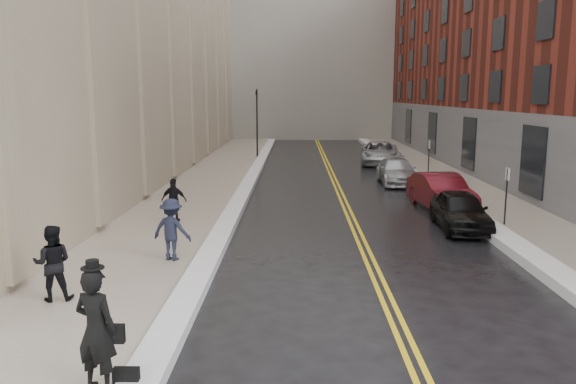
{
  "coord_description": "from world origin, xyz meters",
  "views": [
    {
      "loc": [
        0.34,
        -11.97,
        4.81
      ],
      "look_at": [
        0.06,
        6.44,
        1.6
      ],
      "focal_mm": 35.0,
      "sensor_mm": 36.0,
      "label": 1
    }
  ],
  "objects_px": {
    "car_silver_far": "(380,153)",
    "pedestrian_main": "(96,330)",
    "car_maroon": "(441,192)",
    "pedestrian_c": "(174,200)",
    "car_black": "(460,210)",
    "car_silver_near": "(397,171)",
    "pedestrian_b": "(172,229)",
    "pedestrian_a": "(53,263)"
  },
  "relations": [
    {
      "from": "pedestrian_main",
      "to": "pedestrian_a",
      "type": "height_order",
      "value": "pedestrian_main"
    },
    {
      "from": "car_maroon",
      "to": "car_silver_far",
      "type": "relative_size",
      "value": 0.81
    },
    {
      "from": "pedestrian_b",
      "to": "pedestrian_c",
      "type": "xyz_separation_m",
      "value": [
        -0.97,
        4.81,
        -0.08
      ]
    },
    {
      "from": "car_maroon",
      "to": "car_silver_far",
      "type": "distance_m",
      "value": 15.67
    },
    {
      "from": "car_silver_far",
      "to": "pedestrian_b",
      "type": "xyz_separation_m",
      "value": [
        -9.37,
        -23.62,
        0.25
      ]
    },
    {
      "from": "car_silver_far",
      "to": "pedestrian_main",
      "type": "height_order",
      "value": "pedestrian_main"
    },
    {
      "from": "car_silver_far",
      "to": "pedestrian_a",
      "type": "height_order",
      "value": "pedestrian_a"
    },
    {
      "from": "car_black",
      "to": "pedestrian_a",
      "type": "bearing_deg",
      "value": -143.93
    },
    {
      "from": "pedestrian_c",
      "to": "car_silver_far",
      "type": "bearing_deg",
      "value": -112.86
    },
    {
      "from": "car_black",
      "to": "car_silver_far",
      "type": "bearing_deg",
      "value": 92.63
    },
    {
      "from": "car_silver_near",
      "to": "pedestrian_a",
      "type": "xyz_separation_m",
      "value": [
        -11.03,
        -18.19,
        0.35
      ]
    },
    {
      "from": "car_silver_near",
      "to": "car_silver_far",
      "type": "bearing_deg",
      "value": 87.97
    },
    {
      "from": "car_maroon",
      "to": "pedestrian_c",
      "type": "xyz_separation_m",
      "value": [
        -10.61,
        -3.14,
        0.2
      ]
    },
    {
      "from": "car_silver_near",
      "to": "pedestrian_main",
      "type": "xyz_separation_m",
      "value": [
        -8.62,
        -22.14,
        0.49
      ]
    },
    {
      "from": "car_silver_far",
      "to": "pedestrian_main",
      "type": "distance_m",
      "value": 32.06
    },
    {
      "from": "car_silver_near",
      "to": "pedestrian_b",
      "type": "height_order",
      "value": "pedestrian_b"
    },
    {
      "from": "pedestrian_a",
      "to": "pedestrian_main",
      "type": "bearing_deg",
      "value": 109.02
    },
    {
      "from": "car_silver_far",
      "to": "pedestrian_c",
      "type": "height_order",
      "value": "pedestrian_c"
    },
    {
      "from": "car_silver_near",
      "to": "pedestrian_main",
      "type": "relative_size",
      "value": 2.29
    },
    {
      "from": "pedestrian_main",
      "to": "pedestrian_c",
      "type": "relative_size",
      "value": 1.25
    },
    {
      "from": "car_silver_near",
      "to": "pedestrian_c",
      "type": "xyz_separation_m",
      "value": [
        -9.99,
        -10.17,
        0.29
      ]
    },
    {
      "from": "car_silver_near",
      "to": "pedestrian_b",
      "type": "bearing_deg",
      "value": -120.69
    },
    {
      "from": "pedestrian_b",
      "to": "car_black",
      "type": "bearing_deg",
      "value": -138.8
    },
    {
      "from": "car_black",
      "to": "car_maroon",
      "type": "height_order",
      "value": "car_maroon"
    },
    {
      "from": "car_maroon",
      "to": "car_silver_near",
      "type": "relative_size",
      "value": 0.99
    },
    {
      "from": "car_maroon",
      "to": "pedestrian_main",
      "type": "xyz_separation_m",
      "value": [
        -9.24,
        -15.11,
        0.4
      ]
    },
    {
      "from": "car_black",
      "to": "car_silver_far",
      "type": "distance_m",
      "value": 19.2
    },
    {
      "from": "car_silver_far",
      "to": "pedestrian_a",
      "type": "relative_size",
      "value": 3.24
    },
    {
      "from": "pedestrian_b",
      "to": "pedestrian_c",
      "type": "relative_size",
      "value": 1.09
    },
    {
      "from": "car_black",
      "to": "pedestrian_c",
      "type": "height_order",
      "value": "pedestrian_c"
    },
    {
      "from": "pedestrian_a",
      "to": "pedestrian_c",
      "type": "relative_size",
      "value": 1.08
    },
    {
      "from": "pedestrian_b",
      "to": "pedestrian_c",
      "type": "bearing_deg",
      "value": -62.41
    },
    {
      "from": "pedestrian_c",
      "to": "car_silver_near",
      "type": "bearing_deg",
      "value": -128.52
    },
    {
      "from": "pedestrian_a",
      "to": "car_black",
      "type": "bearing_deg",
      "value": -158.73
    },
    {
      "from": "car_maroon",
      "to": "pedestrian_b",
      "type": "bearing_deg",
      "value": -147.21
    },
    {
      "from": "car_silver_far",
      "to": "pedestrian_main",
      "type": "relative_size",
      "value": 2.81
    },
    {
      "from": "car_silver_near",
      "to": "pedestrian_main",
      "type": "bearing_deg",
      "value": -110.93
    },
    {
      "from": "car_maroon",
      "to": "pedestrian_a",
      "type": "distance_m",
      "value": 16.13
    },
    {
      "from": "car_black",
      "to": "pedestrian_c",
      "type": "distance_m",
      "value": 10.42
    },
    {
      "from": "car_silver_near",
      "to": "pedestrian_a",
      "type": "relative_size",
      "value": 2.64
    },
    {
      "from": "car_silver_near",
      "to": "car_silver_far",
      "type": "height_order",
      "value": "car_silver_far"
    },
    {
      "from": "pedestrian_a",
      "to": "pedestrian_b",
      "type": "height_order",
      "value": "pedestrian_b"
    }
  ]
}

